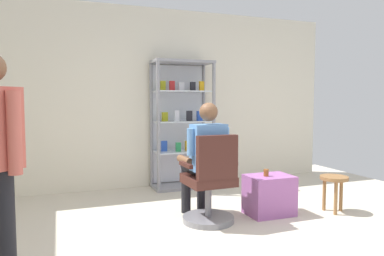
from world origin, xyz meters
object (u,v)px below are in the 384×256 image
Objects in this scene: office_chair at (210,187)px; wooden_stool at (334,183)px; seated_shopkeeper at (204,155)px; tea_glass at (266,173)px; display_cabinet_main at (181,123)px; storage_crate at (269,195)px.

wooden_stool is at bearing -5.47° from office_chair.
seated_shopkeeper is 0.75m from tea_glass.
tea_glass is at bearing -11.26° from seated_shopkeeper.
display_cabinet_main is 23.52× the size of tea_glass.
display_cabinet_main reaches higher than storage_crate.
office_chair is at bearing 174.53° from wooden_stool.
storage_crate is at bearing 17.82° from tea_glass.
wooden_stool is at bearing -11.63° from tea_glass.
seated_shopkeeper is at bearing 92.18° from office_chair.
seated_shopkeeper reaches higher than storage_crate.
display_cabinet_main is 4.45× the size of wooden_stool.
seated_shopkeeper is 3.02× the size of wooden_stool.
office_chair reaches higher than wooden_stool.
office_chair reaches higher than tea_glass.
display_cabinet_main is 1.89m from storage_crate.
office_chair is at bearing -176.85° from storage_crate.
office_chair is 2.25× the size of wooden_stool.
office_chair is 0.74× the size of seated_shopkeeper.
seated_shopkeeper reaches higher than office_chair.
storage_crate is 0.79m from wooden_stool.
seated_shopkeeper is at bearing 168.54° from wooden_stool.
display_cabinet_main is at bearing 105.00° from tea_glass.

